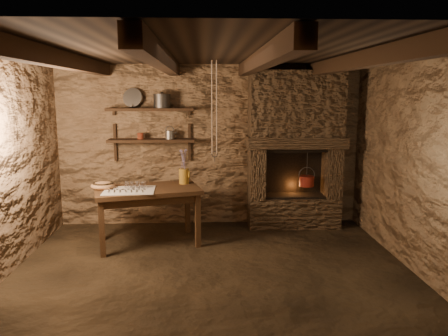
{
  "coord_description": "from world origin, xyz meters",
  "views": [
    {
      "loc": [
        -0.09,
        -4.54,
        1.99
      ],
      "look_at": [
        0.17,
        0.9,
        1.05
      ],
      "focal_mm": 35.0,
      "sensor_mm": 36.0,
      "label": 1
    }
  ],
  "objects_px": {
    "work_table": "(148,214)",
    "stoneware_jug": "(184,169)",
    "wooden_bowl": "(103,186)",
    "red_pot": "(307,180)",
    "iron_stockpot": "(162,102)"
  },
  "relations": [
    {
      "from": "wooden_bowl",
      "to": "work_table",
      "type": "bearing_deg",
      "value": 0.05
    },
    {
      "from": "stoneware_jug",
      "to": "wooden_bowl",
      "type": "bearing_deg",
      "value": -176.24
    },
    {
      "from": "stoneware_jug",
      "to": "red_pot",
      "type": "xyz_separation_m",
      "value": [
        1.79,
        0.39,
        -0.26
      ]
    },
    {
      "from": "wooden_bowl",
      "to": "red_pot",
      "type": "xyz_separation_m",
      "value": [
        2.83,
        0.66,
        -0.09
      ]
    },
    {
      "from": "iron_stockpot",
      "to": "work_table",
      "type": "bearing_deg",
      "value": -100.69
    },
    {
      "from": "wooden_bowl",
      "to": "red_pot",
      "type": "height_order",
      "value": "red_pot"
    },
    {
      "from": "stoneware_jug",
      "to": "wooden_bowl",
      "type": "relative_size",
      "value": 1.52
    },
    {
      "from": "stoneware_jug",
      "to": "iron_stockpot",
      "type": "distance_m",
      "value": 1.08
    },
    {
      "from": "work_table",
      "to": "red_pot",
      "type": "bearing_deg",
      "value": 1.85
    },
    {
      "from": "work_table",
      "to": "wooden_bowl",
      "type": "bearing_deg",
      "value": 165.74
    },
    {
      "from": "wooden_bowl",
      "to": "iron_stockpot",
      "type": "bearing_deg",
      "value": 47.31
    },
    {
      "from": "red_pot",
      "to": "iron_stockpot",
      "type": "bearing_deg",
      "value": 176.75
    },
    {
      "from": "wooden_bowl",
      "to": "iron_stockpot",
      "type": "relative_size",
      "value": 1.3
    },
    {
      "from": "work_table",
      "to": "stoneware_jug",
      "type": "xyz_separation_m",
      "value": [
        0.47,
        0.26,
        0.55
      ]
    },
    {
      "from": "work_table",
      "to": "iron_stockpot",
      "type": "xyz_separation_m",
      "value": [
        0.15,
        0.77,
        1.45
      ]
    }
  ]
}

